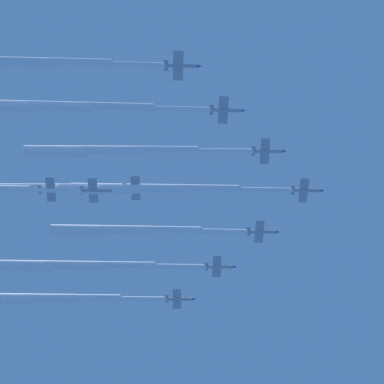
% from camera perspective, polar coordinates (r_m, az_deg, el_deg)
% --- Properties ---
extents(jet_lead, '(29.76, 71.23, 3.72)m').
position_cam_1_polar(jet_lead, '(240.05, -2.77, 0.22)').
color(jet_lead, '#9EA3AD').
extents(jet_port_inner, '(27.83, 65.82, 3.66)m').
position_cam_1_polar(jet_port_inner, '(246.70, -4.77, -2.69)').
color(jet_port_inner, '#9EA3AD').
extents(jet_starboard_inner, '(29.08, 71.44, 3.67)m').
position_cam_1_polar(jet_starboard_inner, '(233.17, -5.86, 2.89)').
color(jet_starboard_inner, '#9EA3AD').
extents(jet_port_mid, '(30.15, 72.59, 3.66)m').
position_cam_1_polar(jet_port_mid, '(257.06, -8.49, -5.12)').
color(jet_port_mid, '#9EA3AD').
extents(jet_starboard_mid, '(30.77, 71.76, 3.70)m').
position_cam_1_polar(jet_starboard_mid, '(226.34, -9.35, 5.93)').
color(jet_starboard_mid, '#9EA3AD').
extents(jet_port_outer, '(27.96, 67.39, 3.68)m').
position_cam_1_polar(jet_port_outer, '(267.55, -10.14, -7.35)').
color(jet_port_outer, '#9EA3AD').
extents(jet_starboard_outer, '(28.20, 65.42, 3.74)m').
position_cam_1_polar(jet_starboard_outer, '(220.44, -11.74, 8.87)').
color(jet_starboard_outer, '#9EA3AD').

